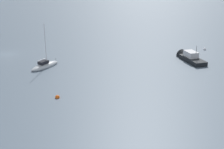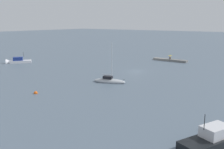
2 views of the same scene
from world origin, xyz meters
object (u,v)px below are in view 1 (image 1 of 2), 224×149
sailboat_grey_outer (45,66)px  mooring_buoy_near (205,49)px  motorboat_black_near (189,58)px  mooring_buoy_mid (57,97)px

sailboat_grey_outer → mooring_buoy_near: 34.28m
motorboat_black_near → mooring_buoy_mid: motorboat_black_near is taller
mooring_buoy_near → mooring_buoy_mid: mooring_buoy_near is taller
mooring_buoy_near → mooring_buoy_mid: 37.75m
mooring_buoy_mid → sailboat_grey_outer: bearing=-110.4°
mooring_buoy_near → mooring_buoy_mid: size_ratio=1.07×
mooring_buoy_mid → mooring_buoy_near: bearing=-175.5°
sailboat_grey_outer → mooring_buoy_mid: (5.01, 13.44, -0.20)m
mooring_buoy_near → motorboat_black_near: bearing=17.8°
sailboat_grey_outer → mooring_buoy_mid: sailboat_grey_outer is taller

